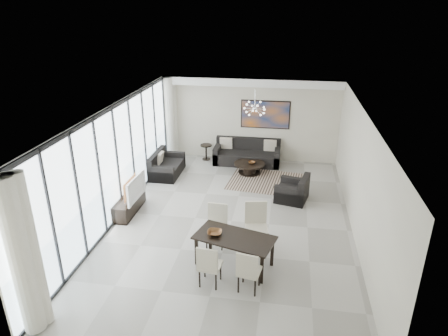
% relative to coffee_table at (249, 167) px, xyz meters
% --- Properties ---
extents(room_shell, '(6.00, 9.00, 2.90)m').
position_rel_coffee_table_xyz_m(room_shell, '(0.34, -3.17, 1.25)').
color(room_shell, '#A8A39B').
rests_on(room_shell, ground).
extents(window_wall, '(0.37, 8.95, 2.90)m').
position_rel_coffee_table_xyz_m(window_wall, '(-2.98, -3.17, 1.27)').
color(window_wall, silver).
rests_on(window_wall, floor).
extents(soffit, '(5.98, 0.40, 0.26)m').
position_rel_coffee_table_xyz_m(soffit, '(-0.12, 1.13, 2.57)').
color(soffit, white).
rests_on(soffit, room_shell).
extents(painting, '(1.68, 0.04, 0.98)m').
position_rel_coffee_table_xyz_m(painting, '(0.38, 1.30, 1.45)').
color(painting, '#B65C19').
rests_on(painting, room_shell).
extents(chandelier, '(0.66, 0.66, 0.71)m').
position_rel_coffee_table_xyz_m(chandelier, '(0.18, -0.67, 2.15)').
color(chandelier, silver).
rests_on(chandelier, room_shell).
extents(rug, '(2.53, 2.05, 0.01)m').
position_rel_coffee_table_xyz_m(rug, '(0.64, -0.57, -0.19)').
color(rug, black).
rests_on(rug, floor).
extents(coffee_table, '(1.01, 1.01, 0.35)m').
position_rel_coffee_table_xyz_m(coffee_table, '(0.00, 0.00, 0.00)').
color(coffee_table, black).
rests_on(coffee_table, floor).
extents(bowl_coffee, '(0.25, 0.25, 0.07)m').
position_rel_coffee_table_xyz_m(bowl_coffee, '(0.08, -0.05, 0.19)').
color(bowl_coffee, brown).
rests_on(bowl_coffee, coffee_table).
extents(sofa_main, '(2.26, 0.93, 0.82)m').
position_rel_coffee_table_xyz_m(sofa_main, '(-0.17, 0.90, 0.08)').
color(sofa_main, black).
rests_on(sofa_main, floor).
extents(loveseat, '(0.84, 1.49, 0.74)m').
position_rel_coffee_table_xyz_m(loveseat, '(-2.67, -0.52, 0.05)').
color(loveseat, black).
rests_on(loveseat, floor).
extents(armchair, '(1.00, 1.04, 0.73)m').
position_rel_coffee_table_xyz_m(armchair, '(1.42, -1.71, 0.05)').
color(armchair, black).
rests_on(armchair, floor).
extents(side_table, '(0.41, 0.41, 0.56)m').
position_rel_coffee_table_xyz_m(side_table, '(-1.64, 0.98, 0.18)').
color(side_table, black).
rests_on(side_table, floor).
extents(tv_console, '(0.40, 1.42, 0.44)m').
position_rel_coffee_table_xyz_m(tv_console, '(-2.88, -3.13, 0.02)').
color(tv_console, black).
rests_on(tv_console, floor).
extents(television, '(0.19, 1.09, 0.62)m').
position_rel_coffee_table_xyz_m(television, '(-2.72, -3.20, 0.55)').
color(television, gray).
rests_on(television, tv_console).
extents(dining_table, '(1.81, 1.24, 0.69)m').
position_rel_coffee_table_xyz_m(dining_table, '(0.20, -4.97, 0.40)').
color(dining_table, black).
rests_on(dining_table, floor).
extents(dining_chair_sw, '(0.47, 0.47, 0.93)m').
position_rel_coffee_table_xyz_m(dining_chair_sw, '(-0.20, -5.75, 0.33)').
color(dining_chair_sw, beige).
rests_on(dining_chair_sw, floor).
extents(dining_chair_se, '(0.48, 0.48, 0.91)m').
position_rel_coffee_table_xyz_m(dining_chair_se, '(0.57, -5.80, 0.32)').
color(dining_chair_se, beige).
rests_on(dining_chair_se, floor).
extents(dining_chair_nw, '(0.47, 0.47, 0.98)m').
position_rel_coffee_table_xyz_m(dining_chair_nw, '(-0.32, -4.21, 0.37)').
color(dining_chair_nw, beige).
rests_on(dining_chair_nw, floor).
extents(dining_chair_ne, '(0.59, 0.59, 1.08)m').
position_rel_coffee_table_xyz_m(dining_chair_ne, '(0.58, -4.16, 0.42)').
color(dining_chair_ne, beige).
rests_on(dining_chair_ne, floor).
extents(bowl_dining, '(0.32, 0.32, 0.08)m').
position_rel_coffee_table_xyz_m(bowl_dining, '(-0.23, -4.94, 0.53)').
color(bowl_dining, brown).
rests_on(bowl_dining, dining_table).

